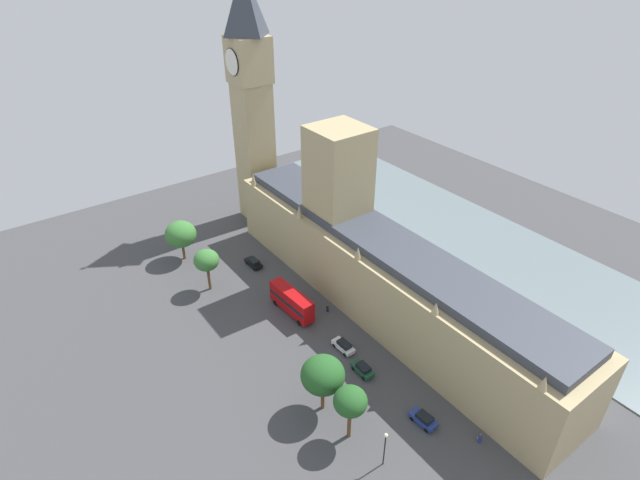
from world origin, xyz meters
The scene contains 16 objects.
ground_plane centered at (0.00, 0.00, 0.00)m, with size 147.60×147.60×0.00m, color #424244.
river_thames centered at (-32.40, 0.00, 0.12)m, with size 33.48×132.84×0.25m, color slate.
parliament_building centered at (-1.99, -2.23, 8.70)m, with size 14.14×77.60×31.24m.
clock_tower centered at (-1.64, -44.60, 28.91)m, with size 8.00×8.00×55.87m.
car_black_corner centered at (10.79, -25.98, 0.89)m, with size 2.04×4.59×1.74m.
double_decker_bus_far_end centered at (12.56, -8.65, 2.63)m, with size 3.15×10.63×4.75m.
car_white_kerbside centered at (10.95, 4.69, 0.89)m, with size 1.98×4.43×1.74m.
car_dark_green_leading centered at (11.75, 10.63, 0.88)m, with size 1.87×4.07×1.74m.
car_blue_opposite_hall centered at (10.95, 23.23, 0.89)m, with size 2.17×4.22×1.74m.
pedestrian_under_trees centered at (6.91, 30.08, 0.76)m, with size 0.68×0.71×1.70m.
pedestrian_midblock centered at (7.09, -4.91, 0.71)m, with size 0.46×0.57×1.58m.
plane_tree_near_tower centered at (20.99, 18.50, 7.11)m, with size 4.70×4.70×9.19m.
plane_tree_trailing centered at (21.43, -37.39, 6.12)m, with size 6.53×6.53×8.92m.
plane_tree_by_river_gate centered at (21.02, 12.32, 6.85)m, with size 6.43×6.43×9.61m.
plane_tree_slot_10 centered at (21.69, -24.26, 6.79)m, with size 4.88×4.88×8.93m.
street_lamp_slot_11 centered at (20.06, 24.65, 4.37)m, with size 0.56×0.56×6.24m.
Camera 1 is at (51.45, 53.11, 61.54)m, focal length 28.38 mm.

